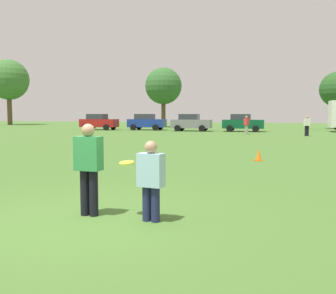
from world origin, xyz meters
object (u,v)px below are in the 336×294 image
Objects in this scene: bystander_far_jogger at (246,124)px; parked_car_near_left at (99,122)px; traffic_cone at (259,155)px; parked_car_mid_left at (146,122)px; parked_car_center at (191,122)px; bystander_sideline_watcher at (307,125)px; player_thrower at (89,164)px; player_defender at (151,177)px; frisbee at (127,163)px; parked_car_mid_right at (243,123)px.

parked_car_near_left is at bearing 163.08° from bystander_far_jogger.
parked_car_mid_left reaches higher than traffic_cone.
parked_car_near_left is 10.88m from parked_car_center.
bystander_sideline_watcher is at bearing -29.11° from parked_car_center.
player_thrower is 36.93m from parked_car_mid_left.
traffic_cone is (2.53, 9.30, -0.72)m from player_thrower.
parked_car_mid_left is at bearing 107.87° from player_thrower.
player_defender is 9.46m from traffic_cone.
parked_car_center is (-6.56, 33.86, -0.06)m from frisbee.
traffic_cone is 29.33m from parked_car_mid_left.
player_thrower is 1.20× the size of player_defender.
parked_car_mid_left is at bearing 118.21° from traffic_cone.
traffic_cone is 19.66m from bystander_far_jogger.
traffic_cone is at bearing -83.23° from parked_car_mid_right.
parked_car_mid_left reaches higher than player_thrower.
bystander_far_jogger is at bearing -39.48° from parked_car_center.
bystander_far_jogger is (-2.13, 19.53, 0.72)m from traffic_cone.
traffic_cone is 0.11× the size of parked_car_mid_right.
parked_car_mid_left is at bearing 108.95° from frisbee.
bystander_sideline_watcher is (5.89, -6.68, 0.03)m from parked_car_mid_right.
parked_car_mid_left is at bearing 109.61° from player_defender.
parked_car_near_left is (-17.97, 34.09, 0.15)m from player_defender.
player_thrower is at bearing -101.12° from bystander_sideline_watcher.
traffic_cone is at bearing 74.78° from player_thrower.
parked_car_mid_right reaches higher than bystander_far_jogger.
player_thrower is 0.40× the size of parked_car_mid_right.
player_defender is at bearing -98.03° from traffic_cone.
bystander_sideline_watcher is at bearing -12.68° from bystander_far_jogger.
parked_car_mid_right is at bearing 131.41° from bystander_sideline_watcher.
bystander_sideline_watcher is (16.77, -7.45, 0.03)m from parked_car_mid_left.
parked_car_mid_right reaches higher than player_defender.
player_thrower is at bearing -89.26° from parked_car_mid_right.
bystander_far_jogger reaches higher than player_defender.
player_defender reaches higher than frisbee.
parked_car_mid_left is (-13.86, 25.84, 0.69)m from traffic_cone.
frisbee is 0.16× the size of bystander_far_jogger.
parked_car_center is at bearing 100.96° from frisbee.
traffic_cone is 31.38m from parked_car_near_left.
player_defender is 0.33× the size of parked_car_mid_left.
bystander_far_jogger is at bearing 89.20° from player_thrower.
traffic_cone is 26.09m from parked_car_center.
bystander_far_jogger is (11.73, -6.32, 0.02)m from parked_car_mid_left.
player_thrower reaches higher than frisbee.
parked_car_center is (-8.40, 24.69, 0.69)m from traffic_cone.
bystander_far_jogger is at bearing 91.61° from player_defender.
player_thrower is at bearing -63.80° from parked_car_near_left.
bystander_far_jogger is (-5.04, 1.13, -0.01)m from bystander_sideline_watcher.
parked_car_mid_right is at bearing -4.07° from parked_car_mid_left.
bystander_sideline_watcher is 5.17m from bystander_far_jogger.
parked_car_center is at bearing 150.89° from bystander_sideline_watcher.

